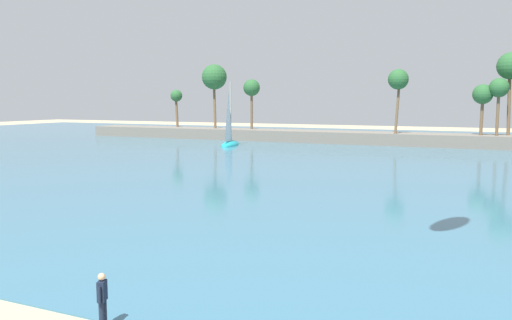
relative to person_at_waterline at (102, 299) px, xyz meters
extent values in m
cube|color=#386B84|center=(2.87, 53.18, -0.86)|extent=(220.00, 105.66, 0.06)
cube|color=slate|center=(2.87, 66.01, 0.01)|extent=(118.37, 6.00, 1.80)
cylinder|color=brown|center=(-26.24, 66.38, 4.30)|extent=(0.59, 0.81, 6.81)
sphere|color=#285B2D|center=(-26.24, 66.38, 7.69)|extent=(2.74, 2.74, 2.74)
cylinder|color=brown|center=(-41.46, 67.34, 3.68)|extent=(0.65, 0.49, 5.56)
sphere|color=#285B2D|center=(-41.46, 67.34, 6.45)|extent=(2.08, 2.08, 2.08)
cylinder|color=brown|center=(11.80, 67.01, 5.56)|extent=(0.69, 0.44, 9.32)
sphere|color=#285B2D|center=(11.80, 67.01, 10.21)|extent=(3.63, 3.63, 3.63)
cylinder|color=brown|center=(10.47, 64.88, 4.09)|extent=(0.41, 0.53, 6.38)
sphere|color=#285B2D|center=(10.47, 64.88, 7.28)|extent=(2.55, 2.55, 2.55)
cylinder|color=brown|center=(8.54, 65.31, 3.67)|extent=(0.45, 0.64, 5.55)
sphere|color=#285B2D|center=(8.54, 65.31, 6.44)|extent=(2.67, 2.67, 2.67)
cylinder|color=brown|center=(-2.49, 64.48, 4.74)|extent=(0.69, 0.59, 7.68)
sphere|color=#285B2D|center=(-2.49, 64.48, 8.57)|extent=(2.89, 2.89, 2.89)
cylinder|color=brown|center=(-33.17, 66.33, 5.23)|extent=(0.70, 0.53, 8.66)
sphere|color=#285B2D|center=(-33.17, 66.33, 9.55)|extent=(4.22, 4.22, 4.22)
cylinder|color=#141E33|center=(0.04, -0.10, -0.46)|extent=(0.15, 0.15, 0.86)
cylinder|color=#141E33|center=(-0.04, 0.10, -0.46)|extent=(0.15, 0.15, 0.86)
cube|color=#141E33|center=(0.00, 0.00, 0.26)|extent=(0.31, 0.39, 0.58)
sphere|color=tan|center=(0.00, 0.00, 0.67)|extent=(0.21, 0.21, 0.21)
cylinder|color=#141E33|center=(0.08, -0.21, 0.22)|extent=(0.09, 0.09, 0.50)
cylinder|color=#141E33|center=(-0.08, 0.21, 0.22)|extent=(0.09, 0.09, 0.50)
ellipsoid|color=teal|center=(-24.42, 55.10, -0.83)|extent=(3.41, 7.00, 1.35)
cylinder|color=gray|center=(-24.50, 55.43, 4.04)|extent=(0.20, 0.20, 8.41)
pyramid|color=silver|center=(-24.25, 54.31, 3.41)|extent=(0.85, 3.00, 7.15)
camera|label=1|loc=(9.76, -10.96, 5.58)|focal=36.27mm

